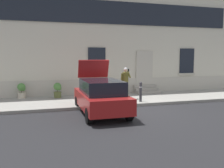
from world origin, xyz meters
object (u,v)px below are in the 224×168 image
at_px(bollard_near_person, 141,91).
at_px(person_on_phone, 125,81).
at_px(hatchback_car_red, 101,96).
at_px(planter_olive, 58,90).
at_px(planter_cream, 22,90).

distance_m(bollard_near_person, person_on_phone, 1.25).
bearing_deg(hatchback_car_red, planter_olive, 111.57).
xyz_separation_m(hatchback_car_red, planter_cream, (-3.53, 4.33, -0.19)).
distance_m(hatchback_car_red, planter_olive, 4.28).
distance_m(hatchback_car_red, bollard_near_person, 2.89).
relative_size(hatchback_car_red, planter_olive, 4.73).
bearing_deg(person_on_phone, hatchback_car_red, -128.06).
bearing_deg(bollard_near_person, planter_olive, 148.36).
bearing_deg(planter_olive, hatchback_car_red, -68.43).
relative_size(person_on_phone, planter_cream, 2.03).
distance_m(bollard_near_person, planter_cream, 6.66).
height_order(planter_cream, planter_olive, same).
xyz_separation_m(bollard_near_person, planter_cream, (-6.02, 2.85, -0.11)).
distance_m(person_on_phone, planter_cream, 5.86).
bearing_deg(planter_cream, hatchback_car_red, -50.76).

